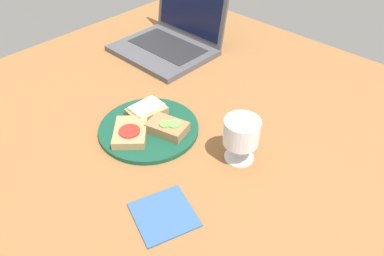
# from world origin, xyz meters

# --- Properties ---
(wooden_table) EXTENTS (1.40, 1.40, 0.03)m
(wooden_table) POSITION_xyz_m (0.00, 0.00, 0.01)
(wooden_table) COLOR brown
(wooden_table) RESTS_ON ground
(plate) EXTENTS (0.26, 0.26, 0.01)m
(plate) POSITION_xyz_m (-0.05, -0.06, 0.04)
(plate) COLOR #144733
(plate) RESTS_ON wooden_table
(sandwich_with_cucumber) EXTENTS (0.11, 0.09, 0.03)m
(sandwich_with_cucumber) POSITION_xyz_m (0.00, -0.04, 0.06)
(sandwich_with_cucumber) COLOR #937047
(sandwich_with_cucumber) RESTS_ON plate
(sandwich_with_cheese) EXTENTS (0.08, 0.11, 0.03)m
(sandwich_with_cheese) POSITION_xyz_m (-0.09, -0.02, 0.06)
(sandwich_with_cheese) COLOR #A88456
(sandwich_with_cheese) RESTS_ON plate
(sandwich_with_tomato) EXTENTS (0.13, 0.13, 0.03)m
(sandwich_with_tomato) POSITION_xyz_m (-0.06, -0.11, 0.05)
(sandwich_with_tomato) COLOR #A88456
(sandwich_with_tomato) RESTS_ON plate
(wine_glass) EXTENTS (0.08, 0.08, 0.11)m
(wine_glass) POSITION_xyz_m (0.18, 0.02, 0.11)
(wine_glass) COLOR white
(wine_glass) RESTS_ON wooden_table
(laptop) EXTENTS (0.32, 0.29, 0.24)m
(laptop) POSITION_xyz_m (-0.33, 0.29, 0.07)
(laptop) COLOR #4C4C51
(laptop) RESTS_ON wooden_table
(napkin) EXTENTS (0.15, 0.15, 0.00)m
(napkin) POSITION_xyz_m (0.18, -0.22, 0.03)
(napkin) COLOR #33598C
(napkin) RESTS_ON wooden_table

